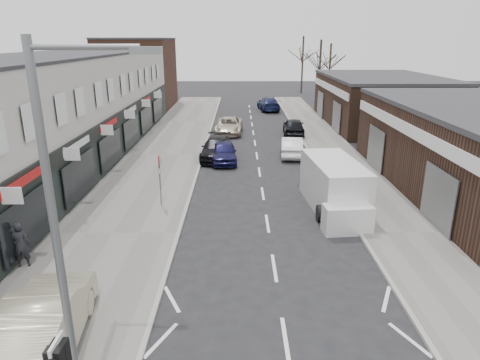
{
  "coord_description": "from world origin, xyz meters",
  "views": [
    {
      "loc": [
        -1.31,
        -7.99,
        8.04
      ],
      "look_at": [
        -1.26,
        8.49,
        2.6
      ],
      "focal_mm": 32.0,
      "sensor_mm": 36.0,
      "label": 1
    }
  ],
  "objects_px": {
    "parked_car_left_c": "(229,126)",
    "parked_car_right_c": "(268,104)",
    "warning_sign": "(160,165)",
    "pedestrian": "(21,244)",
    "parked_car_left_b": "(217,148)",
    "parked_car_right_a": "(292,146)",
    "white_van": "(334,187)",
    "parked_car_left_a": "(224,152)",
    "sedan_on_pavement": "(43,322)",
    "street_lamp": "(65,234)",
    "parked_car_right_b": "(294,127)"
  },
  "relations": [
    {
      "from": "pedestrian",
      "to": "parked_car_right_c",
      "type": "distance_m",
      "value": 38.59
    },
    {
      "from": "parked_car_right_b",
      "to": "parked_car_left_b",
      "type": "bearing_deg",
      "value": 54.24
    },
    {
      "from": "parked_car_left_b",
      "to": "parked_car_right_b",
      "type": "relative_size",
      "value": 1.13
    },
    {
      "from": "parked_car_left_c",
      "to": "white_van",
      "type": "bearing_deg",
      "value": -69.96
    },
    {
      "from": "parked_car_left_c",
      "to": "pedestrian",
      "type": "bearing_deg",
      "value": -103.85
    },
    {
      "from": "pedestrian",
      "to": "parked_car_right_b",
      "type": "xyz_separation_m",
      "value": [
        12.7,
        23.05,
        -0.24
      ]
    },
    {
      "from": "parked_car_left_b",
      "to": "parked_car_right_b",
      "type": "height_order",
      "value": "parked_car_right_b"
    },
    {
      "from": "parked_car_left_a",
      "to": "parked_car_left_b",
      "type": "distance_m",
      "value": 1.08
    },
    {
      "from": "sedan_on_pavement",
      "to": "parked_car_left_b",
      "type": "relative_size",
      "value": 1.03
    },
    {
      "from": "sedan_on_pavement",
      "to": "parked_car_right_a",
      "type": "xyz_separation_m",
      "value": [
        8.97,
        20.43,
        -0.27
      ]
    },
    {
      "from": "parked_car_left_b",
      "to": "parked_car_right_a",
      "type": "xyz_separation_m",
      "value": [
        5.38,
        0.63,
        -0.02
      ]
    },
    {
      "from": "warning_sign",
      "to": "parked_car_right_b",
      "type": "distance_m",
      "value": 19.12
    },
    {
      "from": "white_van",
      "to": "sedan_on_pavement",
      "type": "bearing_deg",
      "value": -138.98
    },
    {
      "from": "white_van",
      "to": "parked_car_right_c",
      "type": "bearing_deg",
      "value": 86.93
    },
    {
      "from": "pedestrian",
      "to": "parked_car_right_b",
      "type": "height_order",
      "value": "pedestrian"
    },
    {
      "from": "parked_car_left_b",
      "to": "parked_car_left_c",
      "type": "relative_size",
      "value": 0.98
    },
    {
      "from": "street_lamp",
      "to": "parked_car_right_b",
      "type": "relative_size",
      "value": 1.82
    },
    {
      "from": "parked_car_right_c",
      "to": "street_lamp",
      "type": "bearing_deg",
      "value": 75.37
    },
    {
      "from": "street_lamp",
      "to": "white_van",
      "type": "xyz_separation_m",
      "value": [
        7.93,
        12.65,
        -3.49
      ]
    },
    {
      "from": "street_lamp",
      "to": "warning_sign",
      "type": "xyz_separation_m",
      "value": [
        -0.63,
        12.8,
        -2.42
      ]
    },
    {
      "from": "parked_car_left_b",
      "to": "pedestrian",
      "type": "bearing_deg",
      "value": -109.7
    },
    {
      "from": "warning_sign",
      "to": "parked_car_left_a",
      "type": "xyz_separation_m",
      "value": [
        2.82,
        8.38,
        -1.49
      ]
    },
    {
      "from": "parked_car_left_b",
      "to": "parked_car_right_c",
      "type": "distance_m",
      "value": 22.09
    },
    {
      "from": "warning_sign",
      "to": "white_van",
      "type": "xyz_separation_m",
      "value": [
        8.56,
        -0.15,
        -1.07
      ]
    },
    {
      "from": "white_van",
      "to": "pedestrian",
      "type": "bearing_deg",
      "value": -160.17
    },
    {
      "from": "warning_sign",
      "to": "sedan_on_pavement",
      "type": "distance_m",
      "value": 10.65
    },
    {
      "from": "parked_car_right_a",
      "to": "parked_car_right_b",
      "type": "height_order",
      "value": "parked_car_right_b"
    },
    {
      "from": "warning_sign",
      "to": "parked_car_right_c",
      "type": "bearing_deg",
      "value": 76.56
    },
    {
      "from": "white_van",
      "to": "pedestrian",
      "type": "distance_m",
      "value": 13.91
    },
    {
      "from": "parked_car_right_b",
      "to": "sedan_on_pavement",
      "type": "bearing_deg",
      "value": 73.98
    },
    {
      "from": "white_van",
      "to": "parked_car_left_c",
      "type": "relative_size",
      "value": 1.24
    },
    {
      "from": "parked_car_left_c",
      "to": "parked_car_right_c",
      "type": "xyz_separation_m",
      "value": [
        4.4,
        13.15,
        0.07
      ]
    },
    {
      "from": "parked_car_right_c",
      "to": "pedestrian",
      "type": "bearing_deg",
      "value": 66.96
    },
    {
      "from": "parked_car_left_a",
      "to": "parked_car_right_a",
      "type": "xyz_separation_m",
      "value": [
        4.84,
        1.56,
        -0.01
      ]
    },
    {
      "from": "street_lamp",
      "to": "parked_car_right_a",
      "type": "distance_m",
      "value": 24.12
    },
    {
      "from": "parked_car_left_a",
      "to": "parked_car_right_b",
      "type": "xyz_separation_m",
      "value": [
        5.83,
        8.61,
        0.04
      ]
    },
    {
      "from": "pedestrian",
      "to": "parked_car_right_a",
      "type": "bearing_deg",
      "value": -143.29
    },
    {
      "from": "white_van",
      "to": "pedestrian",
      "type": "relative_size",
      "value": 3.6
    },
    {
      "from": "sedan_on_pavement",
      "to": "parked_car_left_c",
      "type": "xyz_separation_m",
      "value": [
        4.27,
        28.15,
        -0.26
      ]
    },
    {
      "from": "parked_car_left_a",
      "to": "parked_car_right_c",
      "type": "xyz_separation_m",
      "value": [
        4.53,
        22.43,
        0.06
      ]
    },
    {
      "from": "parked_car_right_a",
      "to": "parked_car_right_b",
      "type": "distance_m",
      "value": 7.12
    },
    {
      "from": "parked_car_right_a",
      "to": "parked_car_left_c",
      "type": "bearing_deg",
      "value": -53.24
    },
    {
      "from": "street_lamp",
      "to": "white_van",
      "type": "bearing_deg",
      "value": 57.92
    },
    {
      "from": "parked_car_left_b",
      "to": "parked_car_right_a",
      "type": "relative_size",
      "value": 1.18
    },
    {
      "from": "parked_car_left_a",
      "to": "pedestrian",
      "type": "bearing_deg",
      "value": -118.66
    },
    {
      "from": "warning_sign",
      "to": "sedan_on_pavement",
      "type": "bearing_deg",
      "value": -97.15
    },
    {
      "from": "white_van",
      "to": "parked_car_right_b",
      "type": "bearing_deg",
      "value": 84.38
    },
    {
      "from": "parked_car_left_a",
      "to": "parked_car_left_c",
      "type": "height_order",
      "value": "parked_car_left_a"
    },
    {
      "from": "white_van",
      "to": "parked_car_right_b",
      "type": "height_order",
      "value": "white_van"
    },
    {
      "from": "warning_sign",
      "to": "pedestrian",
      "type": "bearing_deg",
      "value": -123.67
    }
  ]
}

